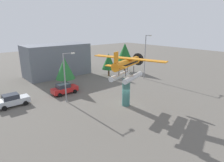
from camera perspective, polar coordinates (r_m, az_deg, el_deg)
name	(u,v)px	position (r m, az deg, el deg)	size (l,w,h in m)	color
ground_plane	(126,105)	(27.13, 4.15, -7.27)	(140.00, 140.00, 0.00)	#605B54
display_pedestal	(126,92)	(26.41, 4.24, -3.42)	(1.10, 1.10, 3.87)	#386B66
floatplane_monument	(127,67)	(25.52, 4.54, 4.29)	(7.20, 10.23, 4.00)	silver
car_near_silver	(13,100)	(29.89, -27.69, -5.10)	(4.20, 2.02, 1.76)	silver
car_mid_red	(64,89)	(32.04, -14.10, -2.26)	(4.20, 2.02, 1.76)	red
streetlight_primary	(66,74)	(27.82, -13.67, 2.10)	(1.84, 0.28, 7.19)	gray
streetlight_secondary	(146,54)	(39.76, 10.05, 7.92)	(1.84, 0.28, 8.98)	gray
storefront_building	(57,60)	(43.99, -16.20, 6.08)	(13.60, 6.62, 6.87)	slate
tree_east	(65,68)	(34.18, -13.98, 3.71)	(3.38, 3.38, 5.52)	brown
tree_center_back	(109,61)	(41.61, -0.99, 5.92)	(3.06, 3.06, 4.97)	brown
tree_far_east	(125,52)	(46.32, 3.86, 8.65)	(3.77, 3.77, 6.71)	brown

